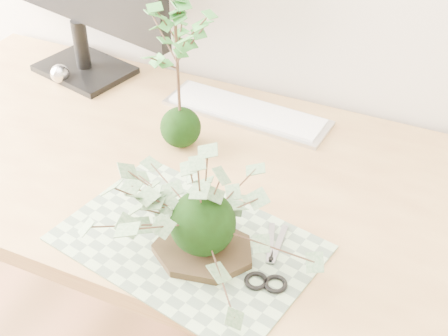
{
  "coord_description": "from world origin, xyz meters",
  "views": [
    {
      "loc": [
        0.37,
        0.33,
        1.53
      ],
      "look_at": [
        0.0,
        1.14,
        0.84
      ],
      "focal_mm": 50.0,
      "sensor_mm": 36.0,
      "label": 1
    }
  ],
  "objects_px": {
    "maple_kokedama": "(176,35)",
    "keyboard": "(247,112)",
    "desk": "(210,205)",
    "ivy_kokedama": "(202,199)"
  },
  "relations": [
    {
      "from": "desk",
      "to": "ivy_kokedama",
      "type": "bearing_deg",
      "value": -66.95
    },
    {
      "from": "desk",
      "to": "keyboard",
      "type": "relative_size",
      "value": 3.98
    },
    {
      "from": "ivy_kokedama",
      "to": "keyboard",
      "type": "distance_m",
      "value": 0.48
    },
    {
      "from": "maple_kokedama",
      "to": "keyboard",
      "type": "xyz_separation_m",
      "value": [
        0.08,
        0.17,
        -0.25
      ]
    },
    {
      "from": "ivy_kokedama",
      "to": "keyboard",
      "type": "height_order",
      "value": "ivy_kokedama"
    },
    {
      "from": "maple_kokedama",
      "to": "desk",
      "type": "bearing_deg",
      "value": -33.29
    },
    {
      "from": "ivy_kokedama",
      "to": "keyboard",
      "type": "xyz_separation_m",
      "value": [
        -0.11,
        0.45,
        -0.12
      ]
    },
    {
      "from": "desk",
      "to": "keyboard",
      "type": "height_order",
      "value": "keyboard"
    },
    {
      "from": "keyboard",
      "to": "ivy_kokedama",
      "type": "bearing_deg",
      "value": -72.26
    },
    {
      "from": "ivy_kokedama",
      "to": "desk",
      "type": "bearing_deg",
      "value": 113.05
    }
  ]
}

